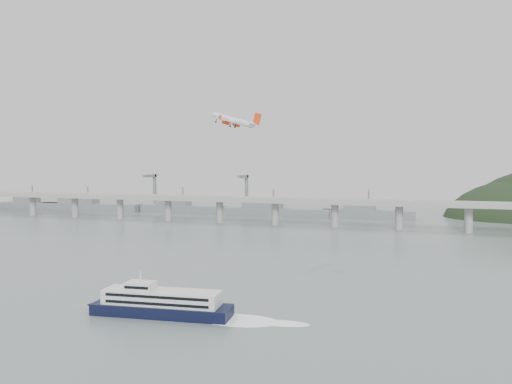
% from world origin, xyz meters
% --- Properties ---
extents(ground, '(900.00, 900.00, 0.00)m').
position_xyz_m(ground, '(0.00, 0.00, 0.00)').
color(ground, slate).
rests_on(ground, ground).
extents(bridge, '(800.00, 22.00, 23.90)m').
position_xyz_m(bridge, '(-1.15, 200.00, 17.65)').
color(bridge, '#959592').
rests_on(bridge, ground).
extents(distant_fleet, '(453.00, 60.90, 40.00)m').
position_xyz_m(distant_fleet, '(-155.36, 265.08, 6.22)').
color(distant_fleet, slate).
rests_on(distant_fleet, ground).
extents(ferry, '(78.69, 18.88, 14.84)m').
position_xyz_m(ferry, '(1.38, -52.88, 4.02)').
color(ferry, black).
rests_on(ferry, ground).
extents(airliner, '(35.70, 32.86, 12.36)m').
position_xyz_m(airliner, '(-17.42, 67.97, 75.91)').
color(airliner, silver).
rests_on(airliner, ground).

